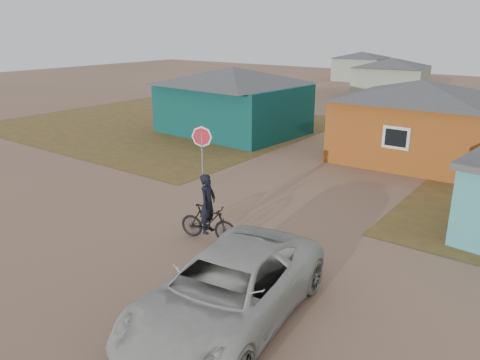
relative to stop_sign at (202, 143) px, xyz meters
name	(u,v)px	position (x,y,z in m)	size (l,w,h in m)	color
ground	(182,246)	(2.96, -4.36, -1.89)	(120.00, 120.00, 0.00)	#8E6852
grass_nw	(164,123)	(-11.04, 8.64, -1.89)	(20.00, 18.00, 0.00)	brown
house_teal	(232,99)	(-5.54, 9.14, 0.16)	(8.93, 7.08, 4.00)	#0A3836
house_yellow	(418,119)	(5.46, 9.64, 0.11)	(7.72, 6.76, 3.90)	#954A16
house_pale_west	(391,77)	(-3.04, 29.64, -0.04)	(7.04, 6.15, 3.60)	gray
house_pale_north	(361,66)	(-11.04, 41.64, -0.14)	(6.28, 5.81, 3.40)	gray
stop_sign	(202,143)	(0.00, 0.00, 0.00)	(0.85, 0.07, 2.59)	gray
cyclist	(208,216)	(3.28, -3.50, -1.12)	(1.94, 0.96, 2.12)	black
vehicle	(227,290)	(6.39, -6.49, -1.09)	(2.68, 5.81, 1.61)	#B5B5B1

